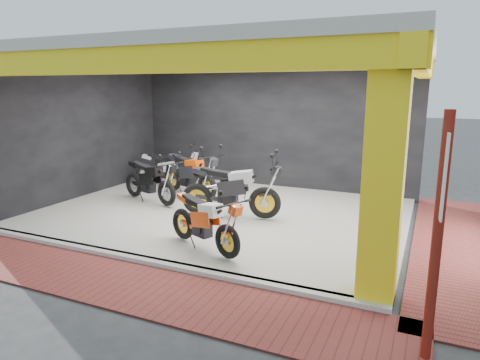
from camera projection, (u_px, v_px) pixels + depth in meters
The scene contains 17 objects.
ground at pixel (175, 243), 8.11m from camera, with size 80.00×80.00×0.00m, color #2D2D30.
showroom_floor at pixel (222, 213), 9.88m from camera, with size 8.00×6.00×0.10m, color white.
showroom_ceiling at pixel (221, 54), 9.13m from camera, with size 8.40×6.40×0.20m, color beige.
back_wall at pixel (270, 128), 12.28m from camera, with size 8.20×0.20×3.50m, color black.
left_wall at pixel (82, 132), 11.18m from camera, with size 0.20×6.20×3.50m, color black.
corner_column at pixel (384, 177), 5.56m from camera, with size 0.50×0.50×3.50m, color yellow.
header_beam_front at pixel (132, 60), 6.52m from camera, with size 8.40×0.30×0.40m, color yellow.
header_beam_right at pixel (422, 64), 7.58m from camera, with size 0.30×6.40×0.40m, color yellow.
floor_kerb at pixel (142, 260), 7.19m from camera, with size 8.00×0.20×0.10m, color white.
paver_front at pixel (110, 281), 6.50m from camera, with size 9.00×1.40×0.03m, color maroon.
paver_right at pixel (453, 246), 7.95m from camera, with size 1.40×7.00×0.03m, color maroon.
signpost at pixel (438, 230), 4.34m from camera, with size 0.11×0.38×2.69m.
moto_hero at pixel (227, 225), 6.97m from camera, with size 1.95×0.72×1.19m, color #DE3F09, non-canonical shape.
moto_row_a at pixel (265, 187), 9.08m from camera, with size 2.35×0.87×1.43m, color black, non-canonical shape.
moto_row_b at pixel (166, 181), 10.11m from camera, with size 2.07×0.77×1.27m, color black, non-canonical shape.
moto_row_c at pixel (207, 174), 10.60m from camera, with size 2.25×0.83×1.37m, color black, non-canonical shape.
moto_row_d at pixel (188, 166), 12.26m from camera, with size 1.96×0.73×1.20m, color #9C9EA3, non-canonical shape.
Camera 1 is at (4.29, -6.48, 2.89)m, focal length 32.00 mm.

